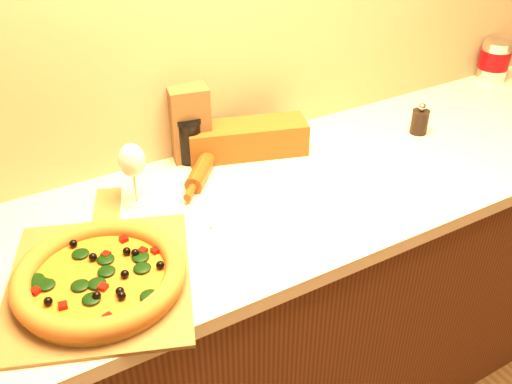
# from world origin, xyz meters

# --- Properties ---
(cabinet) EXTENTS (2.80, 0.65, 0.86)m
(cabinet) POSITION_xyz_m (0.00, 1.43, 0.43)
(cabinet) COLOR #441F0E
(cabinet) RESTS_ON ground
(countertop) EXTENTS (2.84, 0.68, 0.04)m
(countertop) POSITION_xyz_m (0.00, 1.43, 0.88)
(countertop) COLOR beige
(countertop) RESTS_ON cabinet
(pizza_peel) EXTENTS (0.53, 0.64, 0.01)m
(pizza_peel) POSITION_xyz_m (-0.53, 1.33, 0.90)
(pizza_peel) COLOR brown
(pizza_peel) RESTS_ON countertop
(pizza) EXTENTS (0.38, 0.38, 0.05)m
(pizza) POSITION_xyz_m (-0.54, 1.29, 0.93)
(pizza) COLOR #AB802A
(pizza) RESTS_ON pizza_peel
(bottle_cap) EXTENTS (0.03, 0.03, 0.01)m
(bottle_cap) POSITION_xyz_m (-0.59, 1.33, 0.90)
(bottle_cap) COLOR black
(bottle_cap) RESTS_ON countertop
(pepper_grinder) EXTENTS (0.06, 0.06, 0.11)m
(pepper_grinder) POSITION_xyz_m (0.59, 1.49, 0.94)
(pepper_grinder) COLOR black
(pepper_grinder) RESTS_ON countertop
(rolling_pin) EXTENTS (0.25, 0.29, 0.05)m
(rolling_pin) POSITION_xyz_m (-0.12, 1.63, 0.92)
(rolling_pin) COLOR #602F10
(rolling_pin) RESTS_ON countertop
(coffee_canister) EXTENTS (0.11, 0.11, 0.16)m
(coffee_canister) POSITION_xyz_m (1.15, 1.69, 0.98)
(coffee_canister) COLOR silver
(coffee_canister) RESTS_ON countertop
(bread_bag) EXTENTS (0.38, 0.22, 0.10)m
(bread_bag) POSITION_xyz_m (0.04, 1.66, 0.95)
(bread_bag) COLOR brown
(bread_bag) RESTS_ON countertop
(wine_glass) EXTENTS (0.07, 0.07, 0.18)m
(wine_glass) POSITION_xyz_m (-0.35, 1.57, 1.02)
(wine_glass) COLOR silver
(wine_glass) RESTS_ON countertop
(paper_bag) EXTENTS (0.13, 0.11, 0.23)m
(paper_bag) POSITION_xyz_m (-0.12, 1.73, 1.01)
(paper_bag) COLOR brown
(paper_bag) RESTS_ON countertop
(dark_jar) EXTENTS (0.09, 0.09, 0.14)m
(dark_jar) POSITION_xyz_m (-0.13, 1.71, 0.97)
(dark_jar) COLOR black
(dark_jar) RESTS_ON countertop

